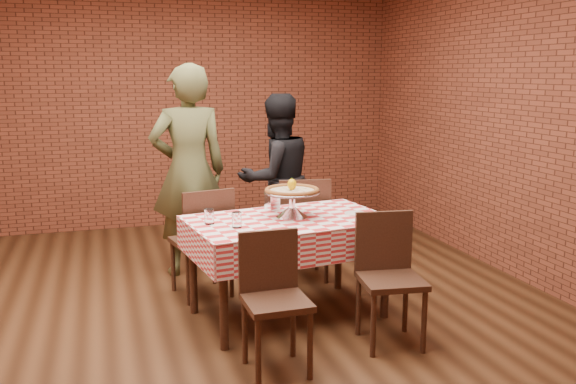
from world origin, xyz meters
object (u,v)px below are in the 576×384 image
object	(u,v)px
pizza_stand	(292,204)
diner_olive	(189,171)
table	(288,268)
chair_far_left	(201,241)
water_glass_right	(209,216)
chair_near_right	(391,282)
pizza	(292,191)
chair_near_left	(276,305)
diner_black	(276,179)
condiment_caddy	(272,202)
chair_far_right	(301,227)
water_glass_left	(237,220)

from	to	relation	value
pizza_stand	diner_olive	world-z (taller)	diner_olive
table	diner_olive	size ratio (longest dim) A/B	0.76
chair_far_left	water_glass_right	bearing A→B (deg)	75.04
water_glass_right	diner_olive	size ratio (longest dim) A/B	0.06
chair_near_right	diner_olive	size ratio (longest dim) A/B	0.47
chair_far_left	pizza	bearing A→B (deg)	122.69
chair_near_right	chair_far_left	bearing A→B (deg)	136.26
chair_near_left	chair_far_left	xyz separation A→B (m)	(-0.22, 1.47, 0.03)
table	diner_black	distance (m)	1.46
condiment_caddy	diner_olive	world-z (taller)	diner_olive
condiment_caddy	diner_black	distance (m)	1.13
table	condiment_caddy	size ratio (longest dim) A/B	10.74
water_glass_right	diner_black	distance (m)	1.63
water_glass_right	chair_far_left	xyz separation A→B (m)	(0.04, 0.64, -0.36)
pizza	chair_near_right	distance (m)	1.00
table	chair_far_right	world-z (taller)	chair_far_right
pizza	chair_far_left	world-z (taller)	pizza
diner_olive	chair_near_right	bearing A→B (deg)	116.25
pizza_stand	pizza	size ratio (longest dim) A/B	1.05
water_glass_right	condiment_caddy	bearing A→B (deg)	27.65
pizza	chair_near_left	world-z (taller)	pizza
pizza	condiment_caddy	world-z (taller)	pizza
water_glass_right	condiment_caddy	xyz separation A→B (m)	(0.55, 0.29, 0.01)
chair_far_left	pizza_stand	bearing A→B (deg)	122.69
table	chair_far_right	size ratio (longest dim) A/B	1.54
water_glass_left	condiment_caddy	bearing A→B (deg)	49.14
pizza_stand	condiment_caddy	world-z (taller)	pizza_stand
pizza_stand	diner_olive	xyz separation A→B (m)	(-0.60, 1.19, 0.10)
pizza	diner_olive	bearing A→B (deg)	116.57
table	diner_black	world-z (taller)	diner_black
water_glass_left	chair_far_left	size ratio (longest dim) A/B	0.12
table	diner_black	xyz separation A→B (m)	(0.30, 1.36, 0.44)
chair_near_right	chair_far_left	distance (m)	1.70
table	water_glass_right	distance (m)	0.73
pizza	chair_far_left	bearing A→B (deg)	134.44
pizza	chair_near_left	distance (m)	1.08
water_glass_left	condiment_caddy	world-z (taller)	condiment_caddy
table	chair_near_right	xyz separation A→B (m)	(0.51, -0.68, 0.07)
table	chair_near_right	size ratio (longest dim) A/B	1.62
condiment_caddy	diner_olive	distance (m)	1.08
water_glass_left	water_glass_right	size ratio (longest dim) A/B	1.00
pizza	chair_far_left	size ratio (longest dim) A/B	0.44
water_glass_left	chair_far_right	world-z (taller)	chair_far_right
chair_near_right	chair_far_right	bearing A→B (deg)	103.25
condiment_caddy	chair_near_left	world-z (taller)	condiment_caddy
pizza_stand	condiment_caddy	distance (m)	0.26
water_glass_right	diner_olive	distance (m)	1.24
chair_near_left	chair_near_right	distance (m)	0.86
pizza_stand	chair_far_left	xyz separation A→B (m)	(-0.59, 0.60, -0.40)
water_glass_left	chair_far_left	distance (m)	0.88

